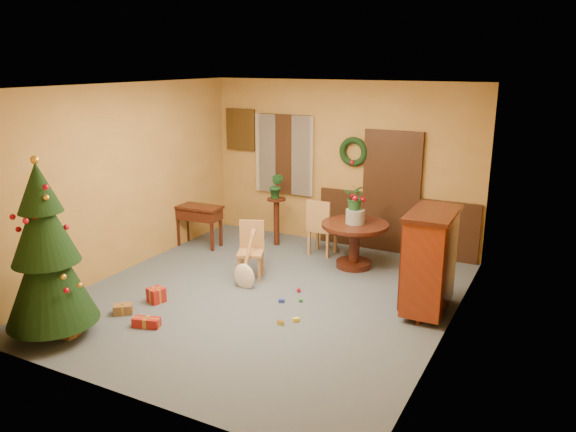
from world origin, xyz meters
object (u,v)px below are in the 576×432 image
Objects in this scene: writing_desk at (199,216)px; sideboard at (430,259)px; dining_table at (355,236)px; christmas_tree at (46,254)px; chair_near at (251,248)px.

writing_desk is 0.62× the size of sideboard.
dining_table is 0.77× the size of sideboard.
writing_desk is (-2.84, -0.28, 0.05)m from dining_table.
sideboard is at bearing 35.71° from christmas_tree.
dining_table is 1.68m from chair_near.
dining_table is at bearing 142.51° from sideboard.
christmas_tree is at bearing -121.43° from dining_table.
chair_near reaches higher than dining_table.
sideboard is (2.70, 0.01, 0.27)m from chair_near.
christmas_tree is at bearing -144.29° from sideboard.
sideboard reaches higher than writing_desk.
dining_table is at bearing 42.28° from chair_near.
christmas_tree is 2.56× the size of writing_desk.
chair_near is 1.02× the size of writing_desk.
sideboard reaches higher than chair_near.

